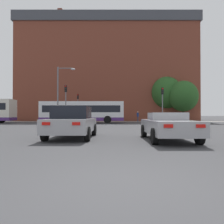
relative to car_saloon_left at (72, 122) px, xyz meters
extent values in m
plane|color=#3D3D3F|center=(2.14, -7.21, -0.78)|extent=(400.00, 400.00, 0.00)
cube|color=silver|center=(2.14, 14.21, -0.77)|extent=(9.11, 0.30, 0.01)
cube|color=#A09B91|center=(2.14, 25.85, -0.77)|extent=(70.12, 2.50, 0.01)
cube|color=brown|center=(1.01, 34.15, 8.29)|extent=(33.71, 11.87, 18.13)
cube|color=#42444C|center=(1.01, 34.15, 18.27)|extent=(34.38, 12.34, 1.85)
cube|color=brown|center=(-13.53, 35.95, 20.34)|extent=(0.90, 0.90, 2.29)
cube|color=brown|center=(-8.39, 32.51, 20.34)|extent=(0.90, 0.90, 2.29)
cube|color=brown|center=(-4.06, 34.15, 20.34)|extent=(0.90, 0.90, 2.29)
cube|color=brown|center=(0.91, 34.40, 20.34)|extent=(0.90, 0.90, 2.29)
cube|color=brown|center=(6.20, 33.77, 20.34)|extent=(0.90, 0.90, 2.29)
cube|color=brown|center=(10.43, 33.97, 20.34)|extent=(0.90, 0.90, 2.29)
cube|color=brown|center=(15.12, 35.94, 20.34)|extent=(0.90, 0.90, 2.29)
cube|color=#9E9EA3|center=(0.00, 0.01, -0.14)|extent=(2.04, 4.36, 0.64)
cube|color=black|center=(0.00, -0.03, 0.47)|extent=(1.71, 1.98, 0.59)
cylinder|color=black|center=(-0.90, 1.37, -0.46)|extent=(0.24, 0.65, 0.64)
cylinder|color=black|center=(0.96, 1.33, -0.46)|extent=(0.24, 0.65, 0.64)
cylinder|color=black|center=(-0.96, -1.30, -0.46)|extent=(0.24, 0.65, 0.64)
cylinder|color=black|center=(0.90, -1.35, -0.46)|extent=(0.24, 0.65, 0.64)
cube|color=red|center=(-0.65, -2.15, 0.02)|extent=(0.32, 0.06, 0.12)
cube|color=red|center=(0.55, -2.18, 0.02)|extent=(0.32, 0.06, 0.12)
cube|color=#9E9EA3|center=(4.47, -0.99, -0.16)|extent=(1.82, 4.47, 0.59)
cube|color=#9E9EA3|center=(4.47, -0.88, 0.30)|extent=(1.56, 1.34, 0.34)
cylinder|color=black|center=(3.60, 0.39, -0.46)|extent=(0.22, 0.64, 0.64)
cylinder|color=black|center=(5.33, 0.40, -0.46)|extent=(0.22, 0.64, 0.64)
cylinder|color=black|center=(3.60, -2.38, -0.46)|extent=(0.22, 0.64, 0.64)
cylinder|color=black|center=(5.34, -2.37, -0.46)|extent=(0.22, 0.64, 0.64)
cube|color=red|center=(3.91, -3.25, -0.02)|extent=(0.32, 0.05, 0.12)
cube|color=red|center=(5.03, -3.24, -0.02)|extent=(0.32, 0.05, 0.12)
cube|color=silver|center=(-2.09, 18.96, 0.86)|extent=(11.16, 2.46, 2.57)
cube|color=#4C2870|center=(-2.09, 18.96, -0.21)|extent=(11.18, 2.48, 0.44)
cube|color=black|center=(-2.09, 18.96, 1.15)|extent=(10.26, 2.49, 0.90)
cylinder|color=black|center=(-5.54, 17.78, -0.28)|extent=(1.00, 0.28, 1.00)
cylinder|color=black|center=(-5.54, 20.14, -0.28)|extent=(1.00, 0.28, 1.00)
cylinder|color=black|center=(1.37, 17.78, -0.28)|extent=(1.00, 0.28, 1.00)
cylinder|color=black|center=(1.37, 20.14, -0.28)|extent=(1.00, 0.28, 1.00)
cylinder|color=black|center=(-13.80, 20.45, -0.28)|extent=(1.00, 0.28, 1.00)
cylinder|color=slate|center=(7.86, 14.65, 0.99)|extent=(0.12, 0.12, 3.53)
cube|color=black|center=(7.86, 14.65, 3.15)|extent=(0.26, 0.20, 0.80)
sphere|color=red|center=(7.86, 14.52, 3.41)|extent=(0.17, 0.17, 0.17)
sphere|color=black|center=(7.86, 14.52, 3.15)|extent=(0.17, 0.17, 0.17)
sphere|color=black|center=(7.86, 14.52, 2.89)|extent=(0.17, 0.17, 0.17)
cylinder|color=slate|center=(-3.37, 14.30, 1.10)|extent=(0.12, 0.12, 3.76)
cube|color=black|center=(-3.37, 14.30, 3.39)|extent=(0.26, 0.20, 0.80)
sphere|color=red|center=(-3.37, 14.17, 3.64)|extent=(0.17, 0.17, 0.17)
sphere|color=black|center=(-3.37, 14.17, 3.39)|extent=(0.17, 0.17, 0.17)
sphere|color=black|center=(-3.37, 14.17, 3.13)|extent=(0.17, 0.17, 0.17)
cylinder|color=slate|center=(-3.66, 25.10, 1.10)|extent=(0.12, 0.12, 3.76)
cube|color=black|center=(-3.66, 25.10, 3.38)|extent=(0.26, 0.20, 0.80)
sphere|color=red|center=(-3.66, 24.97, 3.64)|extent=(0.17, 0.17, 0.17)
sphere|color=black|center=(-3.66, 24.97, 3.38)|extent=(0.17, 0.17, 0.17)
sphere|color=black|center=(-3.66, 24.97, 3.12)|extent=(0.17, 0.17, 0.17)
cylinder|color=slate|center=(-4.28, 14.27, 2.55)|extent=(0.16, 0.16, 6.66)
cylinder|color=slate|center=(-3.41, 14.27, 5.73)|extent=(1.74, 0.10, 0.10)
ellipsoid|color=#B2B2B7|center=(-2.54, 14.27, 5.63)|extent=(0.50, 0.36, 0.22)
cylinder|color=#333851|center=(-8.65, 25.39, -0.34)|extent=(0.13, 0.13, 0.87)
cylinder|color=#333851|center=(-8.70, 25.55, -0.34)|extent=(0.13, 0.13, 0.87)
cube|color=tan|center=(-8.68, 25.47, 0.44)|extent=(0.33, 0.45, 0.69)
sphere|color=tan|center=(-8.68, 25.47, 0.91)|extent=(0.26, 0.26, 0.26)
cylinder|color=#333851|center=(6.26, 25.28, -0.36)|extent=(0.13, 0.13, 0.83)
cylinder|color=#333851|center=(6.19, 25.13, -0.36)|extent=(0.13, 0.13, 0.83)
cube|color=navy|center=(6.22, 25.20, 0.38)|extent=(0.37, 0.46, 0.66)
sphere|color=tan|center=(6.22, 25.20, 0.84)|extent=(0.25, 0.25, 0.25)
cylinder|color=#4C3823|center=(14.10, 26.34, 0.32)|extent=(0.36, 0.36, 2.20)
ellipsoid|color=#285623|center=(14.10, 26.34, 3.55)|extent=(5.01, 5.01, 5.26)
cylinder|color=#4C3823|center=(11.77, 28.42, 0.63)|extent=(0.36, 0.36, 2.82)
ellipsoid|color=#285623|center=(11.77, 28.42, 4.36)|extent=(5.46, 5.46, 5.73)
camera|label=1|loc=(1.96, -10.78, 0.37)|focal=35.00mm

